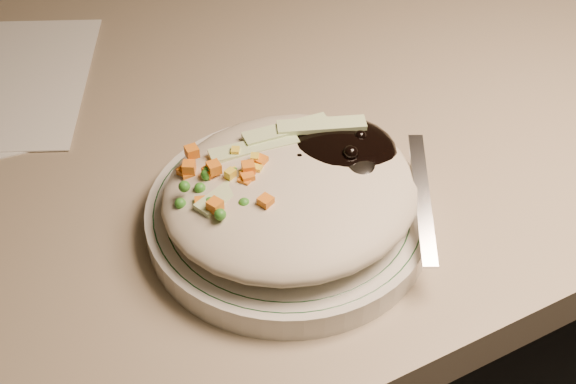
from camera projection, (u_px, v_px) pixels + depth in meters
name	position (u px, v px, depth m)	size (l,w,h in m)	color
desk	(283.00, 211.00, 0.91)	(1.40, 0.70, 0.74)	gray
plate	(288.00, 217.00, 0.61)	(0.22, 0.22, 0.02)	silver
plate_rim	(288.00, 207.00, 0.60)	(0.20, 0.20, 0.00)	#144723
meal	(294.00, 185.00, 0.59)	(0.21, 0.19, 0.05)	#AFA68E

